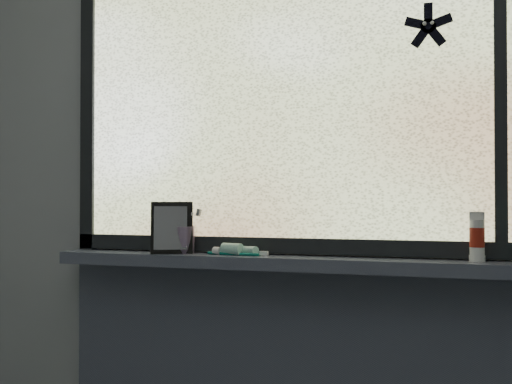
% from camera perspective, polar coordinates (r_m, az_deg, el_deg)
% --- Properties ---
extents(wall_back, '(3.00, 0.01, 2.50)m').
position_cam_1_polar(wall_back, '(1.86, 4.49, 0.83)').
color(wall_back, '#9EA3A8').
rests_on(wall_back, ground).
extents(windowsill, '(1.62, 0.14, 0.04)m').
position_cam_1_polar(windowsill, '(1.80, 3.98, -7.10)').
color(windowsill, '#494F62').
rests_on(windowsill, wall_back).
extents(window_pane, '(1.50, 0.01, 1.00)m').
position_cam_1_polar(window_pane, '(1.87, 4.33, 9.47)').
color(window_pane, silver).
rests_on(window_pane, wall_back).
extents(frame_bottom, '(1.60, 0.03, 0.05)m').
position_cam_1_polar(frame_bottom, '(1.84, 4.32, -5.39)').
color(frame_bottom, black).
rests_on(frame_bottom, windowsill).
extents(frame_left, '(0.05, 0.03, 1.10)m').
position_cam_1_polar(frame_left, '(2.16, -16.38, 8.07)').
color(frame_left, black).
rests_on(frame_left, wall_back).
extents(frame_mullion, '(0.03, 0.03, 1.00)m').
position_cam_1_polar(frame_mullion, '(1.83, 23.23, 9.73)').
color(frame_mullion, black).
rests_on(frame_mullion, wall_back).
extents(starfish_sticker, '(0.15, 0.02, 0.15)m').
position_cam_1_polar(starfish_sticker, '(1.86, 16.85, 15.59)').
color(starfish_sticker, black).
rests_on(starfish_sticker, window_pane).
extents(vanity_mirror, '(0.15, 0.12, 0.17)m').
position_cam_1_polar(vanity_mirror, '(1.90, -8.41, -3.56)').
color(vanity_mirror, black).
rests_on(vanity_mirror, windowsill).
extents(toothpaste_tube, '(0.22, 0.11, 0.04)m').
position_cam_1_polar(toothpaste_tube, '(1.84, -1.76, -5.74)').
color(toothpaste_tube, white).
rests_on(toothpaste_tube, windowsill).
extents(toothbrush_cup, '(0.07, 0.07, 0.09)m').
position_cam_1_polar(toothbrush_cup, '(1.92, -7.18, -4.76)').
color(toothbrush_cup, '#CDA6DC').
rests_on(toothbrush_cup, windowsill).
extents(toothbrush_lying, '(0.22, 0.05, 0.01)m').
position_cam_1_polar(toothbrush_lying, '(1.84, -2.32, -6.11)').
color(toothbrush_lying, '#0D7D6A').
rests_on(toothbrush_lying, windowsill).
extents(cream_tube, '(0.05, 0.05, 0.10)m').
position_cam_1_polar(cream_tube, '(1.76, 21.23, -4.04)').
color(cream_tube, silver).
rests_on(cream_tube, windowsill).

